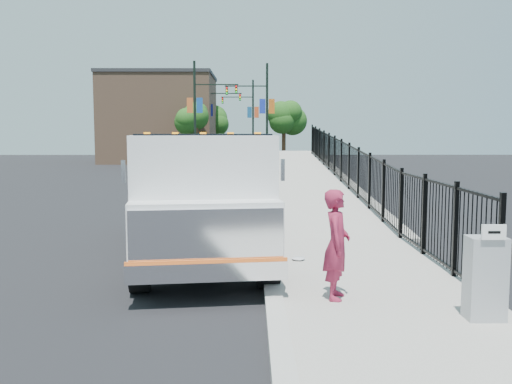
{
  "coord_description": "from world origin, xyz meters",
  "views": [
    {
      "loc": [
        -0.38,
        -10.79,
        2.92
      ],
      "look_at": [
        -0.27,
        2.0,
        1.55
      ],
      "focal_mm": 40.0,
      "sensor_mm": 36.0,
      "label": 1
    }
  ],
  "objects": [
    {
      "name": "curb",
      "position": [
        0.0,
        -2.0,
        0.08
      ],
      "size": [
        0.3,
        12.0,
        0.16
      ],
      "primitive_type": "cube",
      "color": "#ADAAA3",
      "rests_on": "ground"
    },
    {
      "name": "sidewalk",
      "position": [
        1.93,
        -2.0,
        0.06
      ],
      "size": [
        3.55,
        12.0,
        0.12
      ],
      "primitive_type": "cube",
      "color": "#9E998E",
      "rests_on": "ground"
    },
    {
      "name": "light_pole_3",
      "position": [
        -0.49,
        46.69,
        4.36
      ],
      "size": [
        3.77,
        0.22,
        8.0
      ],
      "color": "black",
      "rests_on": "ground"
    },
    {
      "name": "utility_cabinet",
      "position": [
        3.1,
        -2.54,
        0.75
      ],
      "size": [
        0.55,
        0.4,
        1.25
      ],
      "primitive_type": "cube",
      "color": "gray",
      "rests_on": "sidewalk"
    },
    {
      "name": "light_pole_2",
      "position": [
        -4.11,
        41.15,
        4.36
      ],
      "size": [
        3.77,
        0.22,
        8.0
      ],
      "color": "black",
      "rests_on": "ground"
    },
    {
      "name": "light_pole_1",
      "position": [
        0.53,
        32.72,
        4.36
      ],
      "size": [
        3.78,
        0.22,
        8.0
      ],
      "color": "black",
      "rests_on": "ground"
    },
    {
      "name": "ground",
      "position": [
        0.0,
        0.0,
        0.0
      ],
      "size": [
        120.0,
        120.0,
        0.0
      ],
      "primitive_type": "plane",
      "color": "black",
      "rests_on": "ground"
    },
    {
      "name": "iron_fence",
      "position": [
        3.55,
        12.0,
        0.9
      ],
      "size": [
        0.1,
        28.0,
        1.8
      ],
      "primitive_type": "cube",
      "color": "black",
      "rests_on": "ground"
    },
    {
      "name": "ramp",
      "position": [
        2.12,
        16.0,
        0.0
      ],
      "size": [
        3.95,
        24.06,
        3.19
      ],
      "primitive_type": "cube",
      "rotation": [
        0.06,
        0.0,
        0.0
      ],
      "color": "#9E998E",
      "rests_on": "ground"
    },
    {
      "name": "worker",
      "position": [
        1.04,
        -1.45,
        1.04
      ],
      "size": [
        0.57,
        0.75,
        1.85
      ],
      "primitive_type": "imported",
      "rotation": [
        0.0,
        0.0,
        1.36
      ],
      "color": "maroon",
      "rests_on": "sidewalk"
    },
    {
      "name": "debris",
      "position": [
        0.65,
        1.41,
        0.16
      ],
      "size": [
        0.3,
        0.3,
        0.07
      ],
      "primitive_type": "ellipsoid",
      "color": "silver",
      "rests_on": "sidewalk"
    },
    {
      "name": "light_pole_0",
      "position": [
        -4.19,
        31.33,
        4.36
      ],
      "size": [
        3.77,
        0.22,
        8.0
      ],
      "color": "black",
      "rests_on": "ground"
    },
    {
      "name": "tree_2",
      "position": [
        -4.31,
        49.88,
        3.96
      ],
      "size": [
        2.9,
        2.9,
        5.45
      ],
      "color": "#382314",
      "rests_on": "ground"
    },
    {
      "name": "building",
      "position": [
        -9.0,
        44.0,
        4.0
      ],
      "size": [
        10.0,
        10.0,
        8.0
      ],
      "primitive_type": "cube",
      "color": "#8C664C",
      "rests_on": "ground"
    },
    {
      "name": "truck",
      "position": [
        -1.6,
        2.42,
        1.63
      ],
      "size": [
        3.71,
        8.74,
        2.9
      ],
      "rotation": [
        0.0,
        0.0,
        0.12
      ],
      "color": "black",
      "rests_on": "ground"
    },
    {
      "name": "tree_0",
      "position": [
        -4.97,
        37.02,
        3.92
      ],
      "size": [
        2.33,
        2.33,
        5.16
      ],
      "color": "#382314",
      "rests_on": "ground"
    },
    {
      "name": "tree_1",
      "position": [
        2.49,
        39.24,
        3.93
      ],
      "size": [
        2.34,
        2.34,
        5.17
      ],
      "color": "#382314",
      "rests_on": "ground"
    },
    {
      "name": "arrow_sign",
      "position": [
        3.1,
        -2.76,
        1.48
      ],
      "size": [
        0.35,
        0.04,
        0.22
      ],
      "primitive_type": "cube",
      "color": "white",
      "rests_on": "utility_cabinet"
    }
  ]
}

